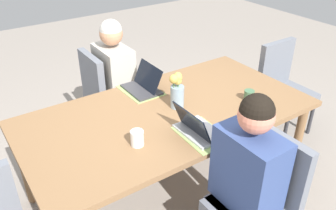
# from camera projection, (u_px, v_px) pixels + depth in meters

# --- Properties ---
(ground_plane) EXTENTS (10.00, 10.00, 0.00)m
(ground_plane) POSITION_uv_depth(u_px,v_px,m) (168.00, 185.00, 2.92)
(ground_plane) COLOR gray
(dining_table) EXTENTS (2.11, 1.09, 0.72)m
(dining_table) POSITION_uv_depth(u_px,v_px,m) (168.00, 119.00, 2.58)
(dining_table) COLOR olive
(dining_table) RESTS_ON ground_plane
(chair_far_left_near) EXTENTS (0.44, 0.44, 0.90)m
(chair_far_left_near) POSITION_uv_depth(u_px,v_px,m) (260.00, 196.00, 2.12)
(chair_far_left_near) COLOR slate
(chair_far_left_near) RESTS_ON ground_plane
(person_far_left_near) EXTENTS (0.36, 0.40, 1.19)m
(person_far_left_near) POSITION_uv_depth(u_px,v_px,m) (245.00, 192.00, 2.11)
(person_far_left_near) COLOR #2D2D33
(person_far_left_near) RESTS_ON ground_plane
(chair_near_left_mid) EXTENTS (0.44, 0.44, 0.90)m
(chair_near_left_mid) POSITION_uv_depth(u_px,v_px,m) (106.00, 93.00, 3.27)
(chair_near_left_mid) COLOR slate
(chair_near_left_mid) RESTS_ON ground_plane
(person_near_left_mid) EXTENTS (0.36, 0.40, 1.19)m
(person_near_left_mid) POSITION_uv_depth(u_px,v_px,m) (116.00, 90.00, 3.24)
(person_near_left_mid) COLOR #2D2D33
(person_near_left_mid) RESTS_ON ground_plane
(chair_head_left_right_near) EXTENTS (0.44, 0.44, 0.90)m
(chair_head_left_right_near) POSITION_uv_depth(u_px,v_px,m) (282.00, 84.00, 3.42)
(chair_head_left_right_near) COLOR slate
(chair_head_left_right_near) RESTS_ON ground_plane
(flower_vase) EXTENTS (0.11, 0.11, 0.27)m
(flower_vase) POSITION_uv_depth(u_px,v_px,m) (177.00, 90.00, 2.53)
(flower_vase) COLOR #8EA8B7
(flower_vase) RESTS_ON dining_table
(placemat_far_left_near) EXTENTS (0.27, 0.37, 0.00)m
(placemat_far_left_near) POSITION_uv_depth(u_px,v_px,m) (202.00, 135.00, 2.29)
(placemat_far_left_near) COLOR #9EBC66
(placemat_far_left_near) RESTS_ON dining_table
(placemat_near_left_mid) EXTENTS (0.27, 0.37, 0.00)m
(placemat_near_left_mid) POSITION_uv_depth(u_px,v_px,m) (141.00, 90.00, 2.82)
(placemat_near_left_mid) COLOR #9EBC66
(placemat_near_left_mid) RESTS_ON dining_table
(laptop_near_left_mid) EXTENTS (0.22, 0.32, 0.20)m
(laptop_near_left_mid) POSITION_uv_depth(u_px,v_px,m) (143.00, 86.00, 2.81)
(laptop_near_left_mid) COLOR #38383D
(laptop_near_left_mid) RESTS_ON dining_table
(laptop_far_left_near) EXTENTS (0.22, 0.32, 0.20)m
(laptop_far_left_near) POSITION_uv_depth(u_px,v_px,m) (197.00, 129.00, 2.28)
(laptop_far_left_near) COLOR silver
(laptop_far_left_near) RESTS_ON dining_table
(coffee_mug_near_left) EXTENTS (0.08, 0.08, 0.10)m
(coffee_mug_near_left) POSITION_uv_depth(u_px,v_px,m) (137.00, 138.00, 2.17)
(coffee_mug_near_left) COLOR white
(coffee_mug_near_left) RESTS_ON dining_table
(coffee_mug_near_right) EXTENTS (0.08, 0.08, 0.09)m
(coffee_mug_near_right) POSITION_uv_depth(u_px,v_px,m) (258.00, 112.00, 2.45)
(coffee_mug_near_right) COLOR #33477A
(coffee_mug_near_right) RESTS_ON dining_table
(coffee_mug_centre_left) EXTENTS (0.08, 0.08, 0.08)m
(coffee_mug_centre_left) POSITION_uv_depth(u_px,v_px,m) (249.00, 95.00, 2.67)
(coffee_mug_centre_left) COLOR #47704C
(coffee_mug_centre_left) RESTS_ON dining_table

